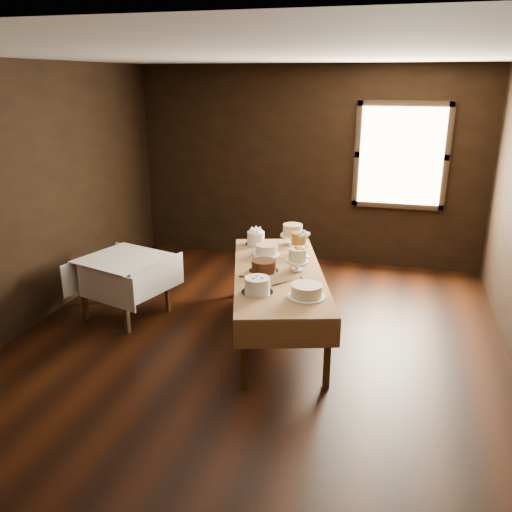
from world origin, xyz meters
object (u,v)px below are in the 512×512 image
(cake_server_a, at_px, (286,282))
(cake_swirl, at_px, (257,286))
(cake_meringue, at_px, (256,238))
(display_table, at_px, (278,276))
(cake_lattice, at_px, (266,251))
(cake_chocolate, at_px, (264,266))
(cake_caramel, at_px, (299,244))
(side_table, at_px, (124,264))
(cake_server_d, at_px, (304,262))
(cake_server_b, at_px, (306,283))
(cake_speckled, at_px, (293,235))
(cake_cream, at_px, (307,291))
(cake_flowers, at_px, (298,260))
(flower_vase, at_px, (303,257))
(cake_server_e, at_px, (253,280))

(cake_server_a, bearing_deg, cake_swirl, -172.35)
(cake_meringue, bearing_deg, display_table, -60.59)
(cake_lattice, xyz_separation_m, cake_server_a, (0.39, -0.76, -0.05))
(cake_chocolate, xyz_separation_m, cake_server_a, (0.29, -0.24, -0.05))
(cake_caramel, bearing_deg, cake_chocolate, -108.91)
(side_table, height_order, cake_server_d, cake_server_d)
(cake_chocolate, xyz_separation_m, cake_server_b, (0.48, -0.22, -0.05))
(cake_speckled, height_order, cake_swirl, cake_speckled)
(cake_cream, height_order, cake_server_b, cake_cream)
(cake_speckled, height_order, cake_lattice, cake_speckled)
(cake_flowers, relative_size, flower_vase, 1.74)
(side_table, xyz_separation_m, cake_swirl, (1.72, -0.61, 0.16))
(cake_speckled, bearing_deg, cake_swirl, -90.56)
(side_table, relative_size, cake_flowers, 4.02)
(side_table, xyz_separation_m, cake_caramel, (1.87, 0.65, 0.20))
(cake_swirl, distance_m, cake_server_a, 0.39)
(cake_meringue, distance_m, cake_caramel, 0.59)
(cake_speckled, distance_m, cake_server_e, 1.28)
(cake_server_d, bearing_deg, cake_speckled, 47.12)
(cake_cream, bearing_deg, cake_chocolate, 134.70)
(cake_caramel, relative_size, cake_server_e, 1.06)
(display_table, relative_size, cake_flowers, 9.47)
(cake_server_d, bearing_deg, side_table, 124.58)
(cake_meringue, distance_m, cake_server_a, 1.28)
(cake_caramel, distance_m, cake_server_b, 0.94)
(cake_caramel, height_order, cake_cream, cake_caramel)
(flower_vase, bearing_deg, cake_chocolate, -134.09)
(cake_lattice, bearing_deg, cake_speckled, 67.59)
(cake_server_a, bearing_deg, cake_chocolate, 89.04)
(display_table, relative_size, side_table, 2.36)
(cake_lattice, bearing_deg, display_table, -62.37)
(cake_lattice, bearing_deg, cake_server_d, -16.18)
(cake_speckled, bearing_deg, side_table, -150.82)
(cake_speckled, xyz_separation_m, cake_caramel, (0.14, -0.32, -0.00))
(cake_speckled, height_order, cake_chocolate, cake_speckled)
(cake_meringue, height_order, cake_server_e, cake_meringue)
(cake_chocolate, bearing_deg, cake_meringue, 110.22)
(cake_server_a, bearing_deg, flower_vase, 33.93)
(cake_caramel, bearing_deg, cake_lattice, -153.88)
(side_table, xyz_separation_m, cake_server_e, (1.59, -0.30, 0.09))
(display_table, bearing_deg, cake_server_d, 58.15)
(display_table, bearing_deg, side_table, -179.67)
(cake_speckled, bearing_deg, cake_caramel, -67.17)
(cake_server_e, height_order, flower_vase, flower_vase)
(cake_cream, relative_size, cake_server_d, 1.46)
(cake_caramel, distance_m, cake_server_e, 0.99)
(cake_chocolate, bearing_deg, cake_server_d, 47.42)
(display_table, height_order, flower_vase, flower_vase)
(cake_chocolate, height_order, cake_server_b, cake_chocolate)
(cake_meringue, xyz_separation_m, cake_cream, (0.87, -1.43, -0.02))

